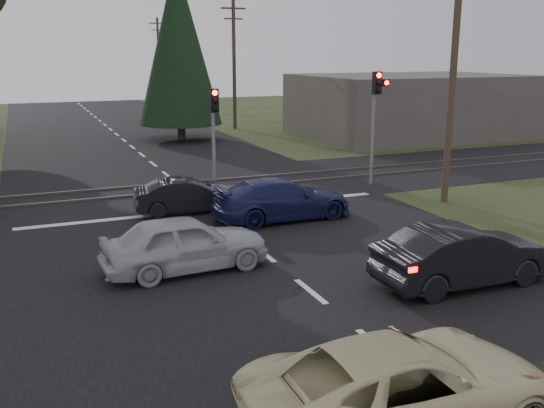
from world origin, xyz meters
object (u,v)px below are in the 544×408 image
dark_hatchback (464,255)px  dark_car_far (187,196)px  blue_sedan (282,199)px  cream_coupe (402,385)px  utility_pole_far (159,59)px  utility_pole_near (453,73)px  silver_car (185,243)px  utility_pole_mid (234,62)px  traffic_signal_center (214,122)px  traffic_signal_right (376,106)px

dark_hatchback → dark_car_far: size_ratio=1.23×
dark_hatchback → blue_sedan: size_ratio=0.94×
cream_coupe → utility_pole_far: bearing=-8.6°
utility_pole_near → utility_pole_far: bearing=90.0°
silver_car → utility_pole_mid: bearing=-25.2°
cream_coupe → blue_sedan: size_ratio=1.03×
silver_car → utility_pole_far: bearing=-15.3°
traffic_signal_center → utility_pole_near: bearing=-32.0°
utility_pole_mid → dark_hatchback: size_ratio=2.02×
utility_pole_mid → blue_sedan: bearing=-105.4°
utility_pole_far → silver_car: (-10.84, -52.47, -4.00)m
blue_sedan → utility_pole_near: bearing=-92.2°
utility_pole_near → blue_sedan: bearing=179.1°
utility_pole_far → cream_coupe: 61.11m
silver_car → dark_car_far: silver_car is taller
cream_coupe → dark_hatchback: size_ratio=1.10×
traffic_signal_center → cream_coupe: traffic_signal_center is taller
traffic_signal_right → silver_car: size_ratio=1.10×
utility_pole_mid → blue_sedan: utility_pole_mid is taller
utility_pole_near → traffic_signal_right: bearing=105.3°
dark_car_far → traffic_signal_right: bearing=-76.0°
utility_pole_near → silver_car: (-10.84, -3.47, -4.00)m
utility_pole_near → blue_sedan: (-6.60, 0.10, -4.04)m
traffic_signal_right → blue_sedan: 7.08m
traffic_signal_right → utility_pole_far: bearing=88.8°
traffic_signal_right → cream_coupe: 17.23m
silver_car → dark_car_far: 5.86m
traffic_signal_center → utility_pole_far: bearing=80.4°
utility_pole_near → utility_pole_mid: (0.00, 24.00, 0.00)m
utility_pole_far → blue_sedan: bearing=-97.7°
utility_pole_far → dark_car_far: size_ratio=2.49×
traffic_signal_right → utility_pole_mid: (0.95, 20.53, 1.41)m
traffic_signal_right → utility_pole_near: (0.95, -3.47, 1.41)m
utility_pole_mid → silver_car: bearing=-111.5°
utility_pole_near → blue_sedan: utility_pole_near is taller
dark_hatchback → silver_car: dark_hatchback is taller
traffic_signal_center → silver_car: 9.04m
silver_car → dark_car_far: (1.53, 5.66, -0.13)m
utility_pole_near → cream_coupe: (-9.55, -11.23, -4.05)m
utility_pole_near → blue_sedan: size_ratio=1.90×
dark_car_far → silver_car: bearing=170.2°
traffic_signal_center → dark_hatchback: bearing=-77.5°
utility_pole_mid → dark_car_far: (-9.31, -21.81, -4.13)m
traffic_signal_right → utility_pole_near: 3.87m
traffic_signal_center → dark_hatchback: (2.59, -11.65, -2.07)m
cream_coupe → silver_car: 7.87m
utility_pole_far → dark_car_far: 47.90m
cream_coupe → utility_pole_mid: bearing=-14.8°
utility_pole_far → blue_sedan: (-6.60, -48.90, -4.04)m
utility_pole_far → cream_coupe: (-9.55, -60.23, -4.05)m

